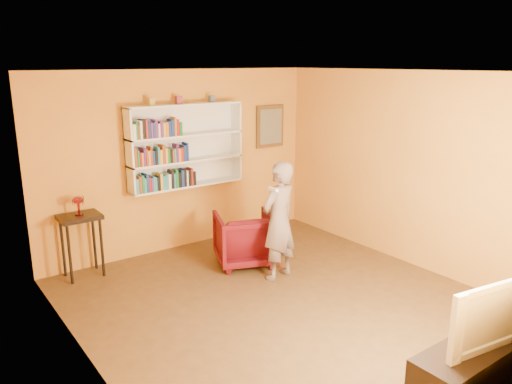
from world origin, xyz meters
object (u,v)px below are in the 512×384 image
at_px(console_table, 80,226).
at_px(person, 279,221).
at_px(bookshelf, 184,146).
at_px(armchair, 245,239).
at_px(ruby_lustre, 78,202).
at_px(television, 486,311).
at_px(tv_cabinet, 478,369).

relative_size(console_table, person, 0.54).
relative_size(bookshelf, person, 1.14).
bearing_deg(armchair, ruby_lustre, -2.59).
distance_m(person, television, 2.93).
bearing_deg(person, bookshelf, -88.47).
distance_m(console_table, armchair, 2.23).
bearing_deg(tv_cabinet, television, 180.00).
relative_size(ruby_lustre, tv_cabinet, 0.17).
relative_size(console_table, television, 0.84).
height_order(bookshelf, television, bookshelf).
bearing_deg(ruby_lustre, tv_cabinet, -66.65).
height_order(console_table, ruby_lustre, ruby_lustre).
bearing_deg(tv_cabinet, armchair, 89.07).
distance_m(console_table, person, 2.61).
xyz_separation_m(bookshelf, television, (0.28, -4.66, -0.78)).
bearing_deg(console_table, armchair, -24.60).
xyz_separation_m(armchair, tv_cabinet, (-0.06, -3.58, -0.11)).
bearing_deg(television, armchair, 98.03).
bearing_deg(bookshelf, tv_cabinet, -86.54).
relative_size(ruby_lustre, television, 0.24).
distance_m(console_table, tv_cabinet, 4.92).
bearing_deg(person, tv_cabinet, 74.95).
bearing_deg(television, ruby_lustre, 122.31).
relative_size(armchair, television, 0.80).
bearing_deg(television, tv_cabinet, 8.96).
bearing_deg(armchair, bookshelf, -50.45).
height_order(console_table, person, person).
distance_m(ruby_lustre, person, 2.62).
xyz_separation_m(tv_cabinet, television, (-0.00, 0.00, 0.55)).
bearing_deg(bookshelf, armchair, -72.47).
height_order(armchair, television, television).
relative_size(bookshelf, console_table, 2.09).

